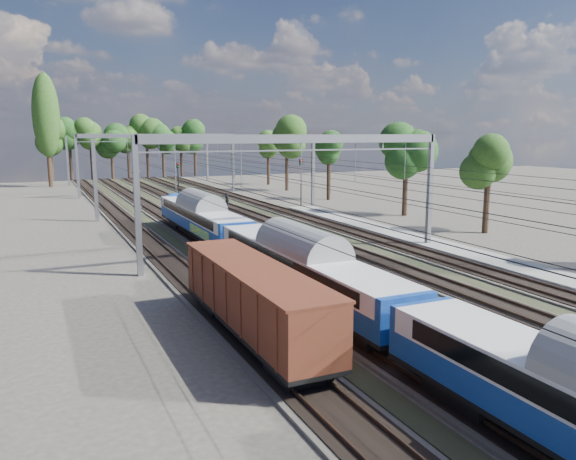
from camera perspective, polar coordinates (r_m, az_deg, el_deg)
name	(u,v)px	position (r m, az deg, el deg)	size (l,w,h in m)	color
track_bed	(233,227)	(54.66, -5.60, 0.30)	(21.00, 130.00, 0.34)	#47423A
platform	(530,271)	(40.32, 23.41, -3.82)	(3.00, 70.00, 0.30)	gray
catenary	(212,158)	(61.39, -7.77, 7.21)	(25.65, 130.00, 9.00)	gray
tree_belt	(160,138)	(106.94, -12.87, 9.15)	(40.09, 100.28, 11.83)	black
poplar	(46,116)	(104.07, -23.38, 10.57)	(4.40, 4.40, 19.04)	black
emu_train	(305,260)	(29.96, 1.76, -3.09)	(2.79, 59.14, 4.08)	black
freight_boxcar	(253,297)	(24.81, -3.56, -6.81)	(2.64, 12.75, 3.29)	black
worker	(227,200)	(69.18, -6.24, 3.01)	(0.70, 0.46, 1.93)	black
signal_near	(178,178)	(73.95, -11.09, 5.20)	(0.38, 0.35, 5.34)	black
signal_far	(301,177)	(68.01, 1.34, 5.36)	(0.40, 0.37, 6.02)	black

